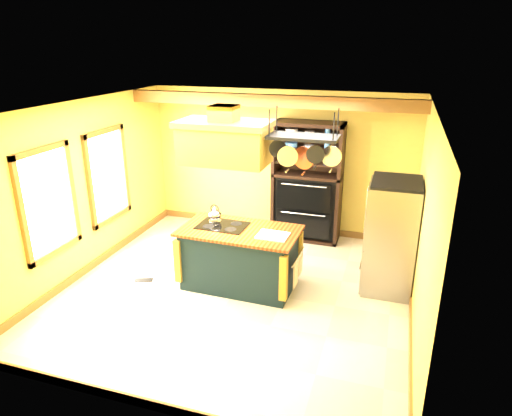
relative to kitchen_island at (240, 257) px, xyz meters
The scene contains 15 objects.
floor 0.50m from the kitchen_island, 91.32° to the right, with size 5.00×5.00×0.00m, color beige.
ceiling 2.24m from the kitchen_island, 91.32° to the right, with size 5.00×5.00×0.00m, color white.
wall_back 2.50m from the kitchen_island, 90.09° to the left, with size 5.00×0.02×2.70m, color gold.
wall_front 2.80m from the kitchen_island, 90.08° to the right, with size 5.00×0.02×2.70m, color gold.
wall_left 2.66m from the kitchen_island, behind, with size 0.02×5.00×2.70m, color gold.
wall_right 2.65m from the kitchen_island, ahead, with size 0.02×5.00×2.70m, color gold.
ceiling_beam 2.62m from the kitchen_island, 90.14° to the left, with size 5.00×0.15×0.20m, color brown.
window_near 2.81m from the kitchen_island, 158.77° to the right, with size 0.06×1.06×1.56m.
window_far 2.68m from the kitchen_island, 169.88° to the left, with size 0.06×1.06×1.56m.
kitchen_island is the anchor object (origin of this frame).
range_hood 1.77m from the kitchen_island, behind, with size 1.29×0.73×0.80m.
pot_rack 1.98m from the kitchen_island, ahead, with size 0.99×0.46×0.82m.
refrigerator 2.23m from the kitchen_island, 16.00° to the left, with size 0.71×0.84×1.64m.
hutch 2.22m from the kitchen_island, 74.58° to the left, with size 1.24×0.56×2.19m.
floor_register 1.59m from the kitchen_island, 167.51° to the right, with size 0.28×0.12×0.01m, color black.
Camera 1 is at (2.09, -5.63, 3.51)m, focal length 32.00 mm.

